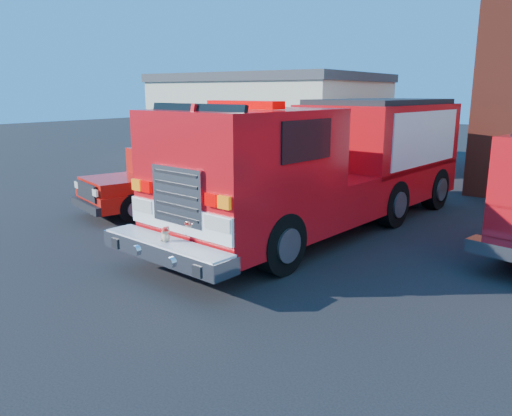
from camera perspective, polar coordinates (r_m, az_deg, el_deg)
The scene contains 4 objects.
ground at distance 10.90m, azimuth 3.65°, elevation -5.49°, with size 100.00×100.00×0.00m, color black.
side_building at distance 26.16m, azimuth 1.79°, elevation 10.33°, with size 10.20×8.20×4.35m.
fire_engine at distance 13.00m, azimuth 8.52°, elevation 5.18°, with size 4.12×10.98×3.30m.
pickup_truck at distance 15.36m, azimuth -9.14°, elevation 3.20°, with size 3.63×5.99×1.85m.
Camera 1 is at (5.37, -8.83, 3.47)m, focal length 35.00 mm.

